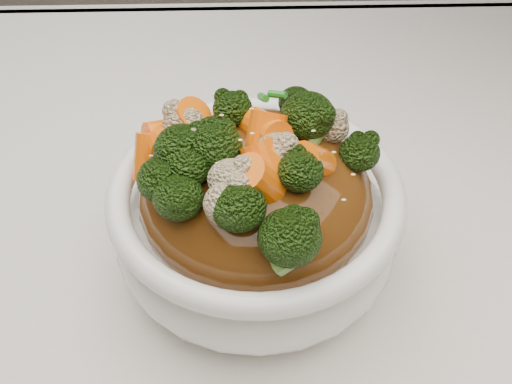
{
  "coord_description": "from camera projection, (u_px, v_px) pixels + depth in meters",
  "views": [
    {
      "loc": [
        0.03,
        -0.34,
        1.14
      ],
      "look_at": [
        0.04,
        -0.03,
        0.83
      ],
      "focal_mm": 42.0,
      "sensor_mm": 36.0,
      "label": 1
    }
  ],
  "objects": [
    {
      "name": "carrots",
      "position": [
        256.0,
        129.0,
        0.4
      ],
      "size": [
        0.18,
        0.18,
        0.05
      ],
      "primitive_type": null,
      "rotation": [
        0.0,
        0.0,
        -0.04
      ],
      "color": "#FF6808",
      "rests_on": "sauce_base"
    },
    {
      "name": "tablecloth",
      "position": [
        215.0,
        246.0,
        0.54
      ],
      "size": [
        1.2,
        0.8,
        0.04
      ],
      "primitive_type": "cube",
      "color": "white",
      "rests_on": "dining_table"
    },
    {
      "name": "scallions",
      "position": [
        256.0,
        128.0,
        0.4
      ],
      "size": [
        0.14,
        0.14,
        0.02
      ],
      "primitive_type": null,
      "rotation": [
        0.0,
        0.0,
        -0.04
      ],
      "color": "#20771B",
      "rests_on": "sauce_base"
    },
    {
      "name": "broccoli",
      "position": [
        256.0,
        130.0,
        0.41
      ],
      "size": [
        0.18,
        0.18,
        0.05
      ],
      "primitive_type": null,
      "rotation": [
        0.0,
        0.0,
        -0.04
      ],
      "color": "black",
      "rests_on": "sauce_base"
    },
    {
      "name": "sauce_base",
      "position": [
        256.0,
        195.0,
        0.45
      ],
      "size": [
        0.18,
        0.18,
        0.1
      ],
      "primitive_type": "ellipsoid",
      "rotation": [
        0.0,
        0.0,
        -0.04
      ],
      "color": "#532C0E",
      "rests_on": "bowl"
    },
    {
      "name": "bowl",
      "position": [
        256.0,
        222.0,
        0.47
      ],
      "size": [
        0.23,
        0.23,
        0.09
      ],
      "primitive_type": null,
      "rotation": [
        0.0,
        0.0,
        -0.04
      ],
      "color": "white",
      "rests_on": "tablecloth"
    },
    {
      "name": "sesame_seeds",
      "position": [
        256.0,
        128.0,
        0.4
      ],
      "size": [
        0.16,
        0.16,
        0.01
      ],
      "primitive_type": null,
      "rotation": [
        0.0,
        0.0,
        -0.04
      ],
      "color": "beige",
      "rests_on": "sauce_base"
    },
    {
      "name": "cauliflower",
      "position": [
        256.0,
        132.0,
        0.41
      ],
      "size": [
        0.18,
        0.18,
        0.04
      ],
      "primitive_type": null,
      "rotation": [
        0.0,
        0.0,
        -0.04
      ],
      "color": "#D1BB8E",
      "rests_on": "sauce_base"
    }
  ]
}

